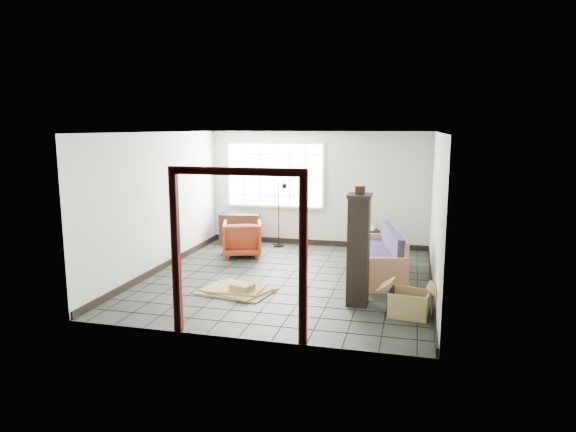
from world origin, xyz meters
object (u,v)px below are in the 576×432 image
(futon_sofa, at_px, (381,260))
(tall_shelf, at_px, (359,249))
(side_table, at_px, (367,233))
(armchair, at_px, (242,237))

(futon_sofa, distance_m, tall_shelf, 1.65)
(side_table, distance_m, tall_shelf, 3.48)
(futon_sofa, relative_size, side_table, 3.55)
(side_table, bearing_deg, futon_sofa, -77.17)
(futon_sofa, bearing_deg, armchair, 151.74)
(armchair, bearing_deg, futon_sofa, 145.21)
(futon_sofa, xyz_separation_m, tall_shelf, (-0.25, -1.54, 0.55))
(side_table, xyz_separation_m, tall_shelf, (0.18, -3.44, 0.46))
(futon_sofa, distance_m, armchair, 3.08)
(armchair, xyz_separation_m, side_table, (2.52, 1.02, 0.01))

